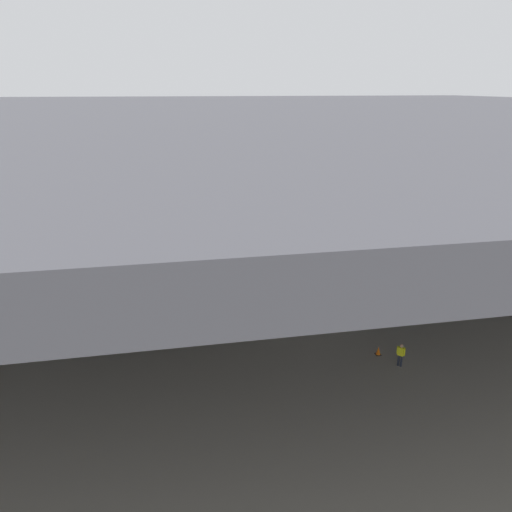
{
  "coord_description": "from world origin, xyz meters",
  "views": [
    {
      "loc": [
        -6.2,
        -41.18,
        16.95
      ],
      "look_at": [
        1.18,
        -2.16,
        2.5
      ],
      "focal_mm": 32.84,
      "sensor_mm": 36.0,
      "label": 1
    }
  ],
  "objects": [
    {
      "name": "ground_plane",
      "position": [
        0.0,
        0.0,
        0.0
      ],
      "size": [
        110.0,
        110.0,
        0.0
      ],
      "primitive_type": "plane",
      "color": "gray"
    },
    {
      "name": "hangar_structure",
      "position": [
        -0.1,
        13.77,
        14.3
      ],
      "size": [
        121.0,
        99.0,
        14.93
      ],
      "color": "#4C4F54",
      "rests_on": "ground_plane"
    },
    {
      "name": "airplane_main",
      "position": [
        -0.28,
        2.13,
        3.37
      ],
      "size": [
        33.82,
        34.1,
        11.04
      ],
      "color": "white",
      "rests_on": "ground_plane"
    },
    {
      "name": "boarding_stairs",
      "position": [
        3.39,
        -6.9,
        0.72
      ],
      "size": [
        4.34,
        2.65,
        4.57
      ],
      "color": "slate",
      "rests_on": "ground_plane"
    },
    {
      "name": "crew_worker_near_nose",
      "position": [
        7.67,
        -17.48,
        0.9
      ],
      "size": [
        0.41,
        0.43,
        1.59
      ],
      "color": "#232838",
      "rests_on": "ground_plane"
    },
    {
      "name": "crew_worker_by_stairs",
      "position": [
        0.87,
        -9.02,
        0.89
      ],
      "size": [
        0.39,
        0.46,
        1.58
      ],
      "color": "#232838",
      "rests_on": "ground_plane"
    },
    {
      "name": "airplane_distant",
      "position": [
        -25.0,
        38.52,
        3.17
      ],
      "size": [
        30.98,
        29.75,
        9.97
      ],
      "color": "white",
      "rests_on": "ground_plane"
    },
    {
      "name": "traffic_cone_orange",
      "position": [
        6.9,
        -15.97,
        0.29
      ],
      "size": [
        0.36,
        0.36,
        0.6
      ],
      "color": "black",
      "rests_on": "ground_plane"
    }
  ]
}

